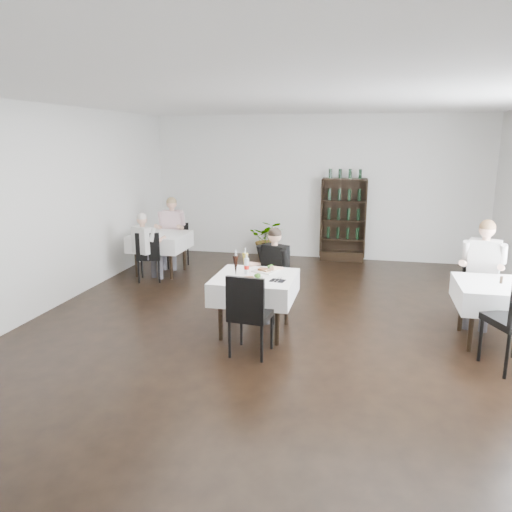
{
  "coord_description": "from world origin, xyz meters",
  "views": [
    {
      "loc": [
        1.08,
        -6.07,
        2.5
      ],
      "look_at": [
        -0.33,
        0.2,
        0.99
      ],
      "focal_mm": 35.0,
      "sensor_mm": 36.0,
      "label": 1
    }
  ],
  "objects_px": {
    "main_table": "(255,287)",
    "potted_tree": "(268,239)",
    "wine_shelf": "(343,221)",
    "diner_main": "(272,266)"
  },
  "relations": [
    {
      "from": "wine_shelf",
      "to": "potted_tree",
      "type": "height_order",
      "value": "wine_shelf"
    },
    {
      "from": "potted_tree",
      "to": "diner_main",
      "type": "height_order",
      "value": "diner_main"
    },
    {
      "from": "potted_tree",
      "to": "diner_main",
      "type": "xyz_separation_m",
      "value": [
        0.77,
        -3.61,
        0.35
      ]
    },
    {
      "from": "main_table",
      "to": "potted_tree",
      "type": "xyz_separation_m",
      "value": [
        -0.66,
        4.2,
        -0.21
      ]
    },
    {
      "from": "potted_tree",
      "to": "diner_main",
      "type": "bearing_deg",
      "value": -77.91
    },
    {
      "from": "wine_shelf",
      "to": "potted_tree",
      "type": "xyz_separation_m",
      "value": [
        -1.56,
        -0.11,
        -0.44
      ]
    },
    {
      "from": "main_table",
      "to": "diner_main",
      "type": "bearing_deg",
      "value": 79.48
    },
    {
      "from": "diner_main",
      "to": "potted_tree",
      "type": "bearing_deg",
      "value": 102.09
    },
    {
      "from": "wine_shelf",
      "to": "potted_tree",
      "type": "bearing_deg",
      "value": -175.82
    },
    {
      "from": "main_table",
      "to": "potted_tree",
      "type": "bearing_deg",
      "value": 98.99
    }
  ]
}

